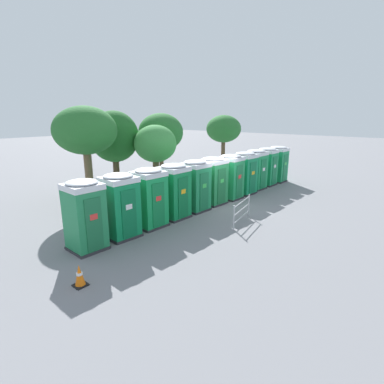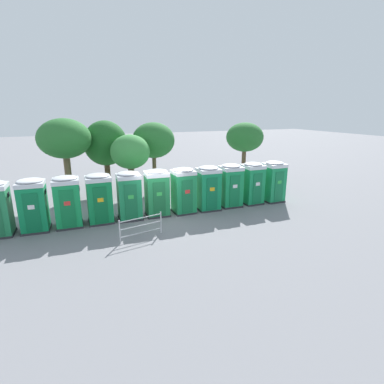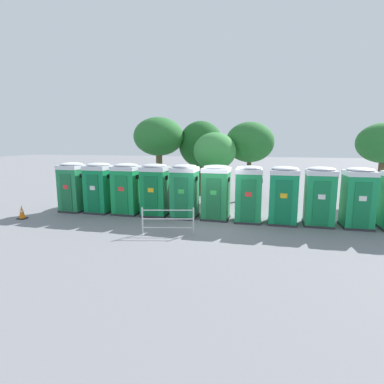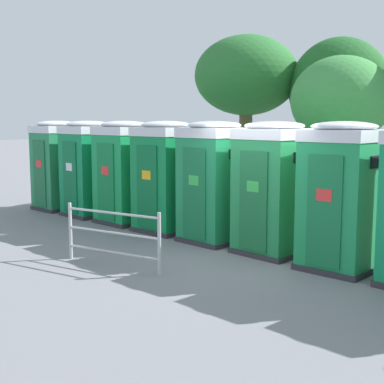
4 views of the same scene
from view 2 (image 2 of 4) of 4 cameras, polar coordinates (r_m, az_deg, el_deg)
name	(u,v)px [view 2 (image 2 of 4)]	position (r m, az deg, el deg)	size (l,w,h in m)	color
ground_plane	(159,217)	(16.32, -6.25, -4.73)	(120.00, 120.00, 0.00)	slate
portapotty_1	(33,205)	(15.89, -27.99, -2.19)	(1.27, 1.25, 2.54)	#2D2D33
portapotty_2	(68,201)	(15.78, -22.62, -1.66)	(1.26, 1.22, 2.54)	#2D2D33
portapotty_3	(99,198)	(15.80, -17.22, -1.13)	(1.24, 1.21, 2.54)	#2D2D33
portapotty_4	(129,195)	(15.94, -11.87, -0.62)	(1.24, 1.24, 2.54)	#2D2D33
portapotty_5	(157,192)	(16.25, -6.70, -0.08)	(1.29, 1.26, 2.54)	#2D2D33
portapotty_6	(184,190)	(16.57, -1.61, 0.33)	(1.20, 1.21, 2.54)	#2D2D33
portapotty_7	(208,188)	(17.11, 3.10, 0.79)	(1.29, 1.26, 2.54)	#2D2D33
portapotty_8	(230,185)	(17.86, 7.33, 1.31)	(1.26, 1.25, 2.54)	#2D2D33
portapotty_9	(252,183)	(18.60, 11.40, 1.69)	(1.18, 1.21, 2.54)	#2D2D33
portapotty_10	(273,181)	(19.37, 15.25, 1.99)	(1.19, 1.21, 2.54)	#2D2D33
street_tree_0	(64,139)	(20.02, -23.14, 9.22)	(3.16, 3.16, 5.12)	brown
street_tree_1	(105,144)	(21.31, -16.16, 8.85)	(2.89, 2.89, 4.92)	#4C3826
street_tree_2	(130,153)	(19.35, -11.67, 7.37)	(2.45, 2.45, 4.12)	brown
street_tree_3	(154,141)	(21.19, -7.34, 9.70)	(2.93, 2.93, 4.78)	brown
street_tree_4	(245,138)	(24.27, 10.01, 10.18)	(2.91, 2.91, 4.65)	brown
event_barrier	(141,226)	(13.66, -9.65, -6.41)	(2.02, 0.48, 1.05)	#B7B7BC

